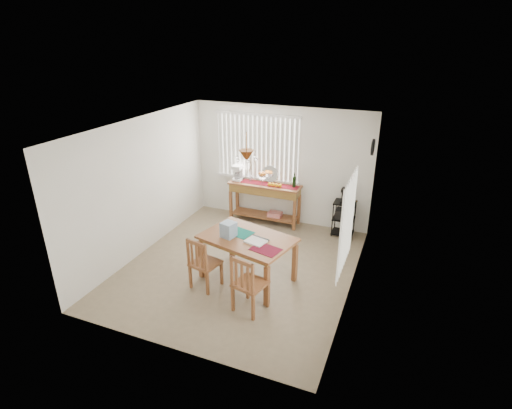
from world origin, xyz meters
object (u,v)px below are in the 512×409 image
at_px(dining_table, 247,242).
at_px(chair_left, 204,264).
at_px(sideboard, 265,194).
at_px(wire_cart, 344,215).
at_px(chair_right, 249,284).
at_px(cart_items, 346,196).

xyz_separation_m(dining_table, chair_left, (-0.57, -0.51, -0.26)).
bearing_deg(sideboard, wire_cart, -0.07).
bearing_deg(wire_cart, chair_right, -105.66).
xyz_separation_m(wire_cart, chair_right, (-0.87, -3.10, 0.02)).
relative_size(wire_cart, chair_left, 0.81).
xyz_separation_m(sideboard, dining_table, (0.55, -2.30, 0.04)).
bearing_deg(chair_right, dining_table, 114.14).
distance_m(sideboard, wire_cart, 1.79).
xyz_separation_m(sideboard, cart_items, (1.78, 0.01, 0.22)).
relative_size(sideboard, cart_items, 5.20).
height_order(sideboard, dining_table, sideboard).
relative_size(sideboard, dining_table, 0.95).
bearing_deg(cart_items, sideboard, -179.81).
bearing_deg(cart_items, chair_left, -122.62).
bearing_deg(dining_table, chair_right, -65.86).
bearing_deg(wire_cart, sideboard, 179.93).
distance_m(cart_items, chair_right, 3.25).
height_order(dining_table, chair_left, chair_left).
distance_m(dining_table, chair_right, 0.91).
xyz_separation_m(wire_cart, chair_left, (-1.80, -2.80, 0.00)).
bearing_deg(chair_right, chair_left, 162.50).
height_order(cart_items, chair_left, cart_items).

